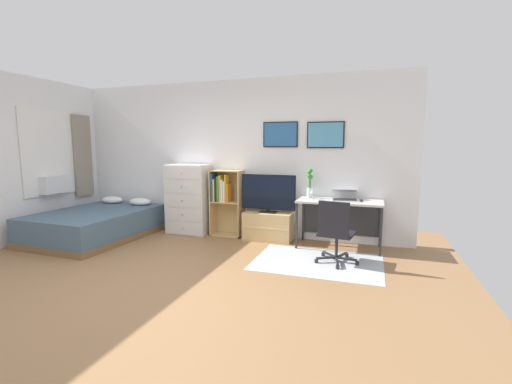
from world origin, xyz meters
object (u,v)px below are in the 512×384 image
object	(u,v)px
bookshelf	(225,197)
bamboo_vase	(310,183)
laptop	(345,195)
tv_stand	(268,226)
office_chair	(335,231)
computer_mouse	(361,200)
wine_glass	(312,191)
television	(268,194)
dresser	(189,199)
bed	(97,224)
desk	(340,208)

from	to	relation	value
bookshelf	bamboo_vase	bearing A→B (deg)	0.51
bookshelf	laptop	world-z (taller)	bookshelf
tv_stand	office_chair	bearing A→B (deg)	-36.57
computer_mouse	wine_glass	distance (m)	0.73
television	office_chair	size ratio (longest dim) A/B	1.07
dresser	computer_mouse	world-z (taller)	dresser
television	office_chair	distance (m)	1.50
bed	bookshelf	distance (m)	2.24
dresser	laptop	distance (m)	2.73
laptop	wine_glass	size ratio (longest dim) A/B	2.49
office_chair	television	bearing A→B (deg)	152.49
bed	television	distance (m)	2.99
dresser	bookshelf	xyz separation A→B (m)	(0.68, 0.06, 0.06)
bed	bookshelf	size ratio (longest dim) A/B	1.79
computer_mouse	bamboo_vase	bearing A→B (deg)	170.64
tv_stand	office_chair	xyz separation A→B (m)	(1.18, -0.88, 0.22)
office_chair	laptop	bearing A→B (deg)	95.95
dresser	laptop	bearing A→B (deg)	0.99
tv_stand	desk	bearing A→B (deg)	-0.52
bed	dresser	size ratio (longest dim) A/B	1.66
bookshelf	laptop	xyz separation A→B (m)	(2.04, -0.02, 0.12)
bed	desk	distance (m)	4.09
bamboo_vase	wine_glass	distance (m)	0.27
television	computer_mouse	bearing A→B (deg)	-1.88
tv_stand	bamboo_vase	size ratio (longest dim) A/B	1.72
desk	wine_glass	bearing A→B (deg)	-158.43
bamboo_vase	laptop	bearing A→B (deg)	-3.02
dresser	bamboo_vase	distance (m)	2.20
tv_stand	bed	bearing A→B (deg)	-163.98
television	desk	world-z (taller)	television
desk	wine_glass	distance (m)	0.51
television	computer_mouse	xyz separation A→B (m)	(1.47, -0.05, -0.03)
bookshelf	laptop	size ratio (longest dim) A/B	2.56
bamboo_vase	bed	bearing A→B (deg)	-165.98
bed	office_chair	bearing A→B (deg)	0.43
television	office_chair	xyz separation A→B (m)	(1.18, -0.86, -0.33)
tv_stand	computer_mouse	world-z (taller)	computer_mouse
bed	computer_mouse	distance (m)	4.40
television	tv_stand	bearing A→B (deg)	90.00
tv_stand	computer_mouse	bearing A→B (deg)	-2.75
bed	tv_stand	world-z (taller)	bed
television	desk	size ratio (longest dim) A/B	0.72
desk	bookshelf	bearing A→B (deg)	178.31
bed	office_chair	size ratio (longest dim) A/B	2.40
desk	tv_stand	bearing A→B (deg)	179.48
bookshelf	office_chair	world-z (taller)	bookshelf
laptop	dresser	bearing A→B (deg)	173.79
laptop	desk	bearing A→B (deg)	-152.80
tv_stand	television	xyz separation A→B (m)	(0.00, -0.02, 0.55)
bookshelf	bamboo_vase	size ratio (longest dim) A/B	2.45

